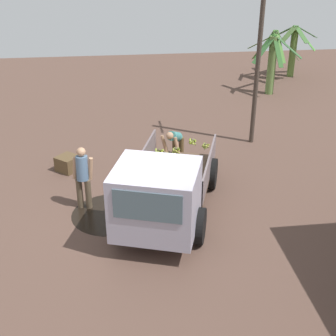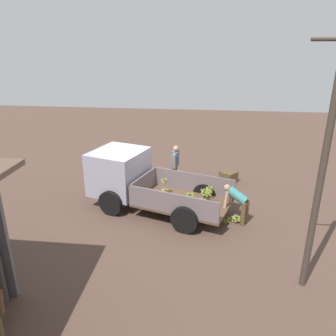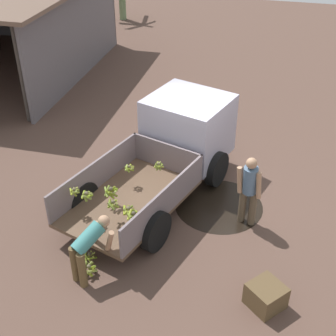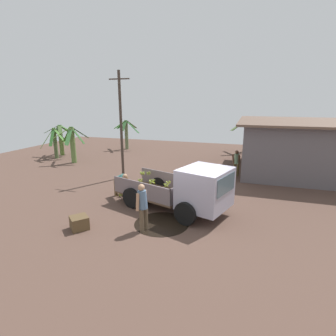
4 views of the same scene
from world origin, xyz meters
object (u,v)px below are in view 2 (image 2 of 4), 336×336
person_foreground_visitor (175,164)px  person_worker_loading (238,201)px  utility_pole (323,164)px  wooden_crate_0 (228,177)px  banana_bunch_on_ground_1 (226,220)px  cargo_truck (130,177)px  banana_bunch_on_ground_0 (236,219)px

person_foreground_visitor → person_worker_loading: (-2.27, 2.66, -0.19)m
utility_pole → wooden_crate_0: bearing=-76.6°
utility_pole → banana_bunch_on_ground_1: 4.30m
wooden_crate_0 → cargo_truck: bearing=34.5°
banana_bunch_on_ground_1 → wooden_crate_0: size_ratio=0.47×
cargo_truck → person_worker_loading: size_ratio=4.26×
wooden_crate_0 → person_worker_loading: bearing=91.8°
cargo_truck → wooden_crate_0: size_ratio=8.88×
person_foreground_visitor → banana_bunch_on_ground_0: size_ratio=5.12×
utility_pole → banana_bunch_on_ground_1: (1.68, -2.66, -2.93)m
banana_bunch_on_ground_1 → wooden_crate_0: bearing=-93.9°
person_foreground_visitor → banana_bunch_on_ground_1: size_ratio=6.24×
banana_bunch_on_ground_1 → wooden_crate_0: 3.42m
cargo_truck → person_foreground_visitor: size_ratio=3.04×
banana_bunch_on_ground_0 → banana_bunch_on_ground_1: banana_bunch_on_ground_0 is taller
person_foreground_visitor → cargo_truck: bearing=-112.9°
person_worker_loading → banana_bunch_on_ground_1: size_ratio=4.45×
banana_bunch_on_ground_0 → wooden_crate_0: size_ratio=0.57×
person_foreground_visitor → utility_pole: bearing=-42.7°
banana_bunch_on_ground_0 → utility_pole: bearing=116.1°
utility_pole → wooden_crate_0: utility_pole is taller
banana_bunch_on_ground_1 → banana_bunch_on_ground_0: bearing=-161.0°
cargo_truck → banana_bunch_on_ground_0: cargo_truck is taller
cargo_truck → banana_bunch_on_ground_0: size_ratio=15.56×
banana_bunch_on_ground_1 → cargo_truck: bearing=-16.4°
person_worker_loading → utility_pole: bearing=145.3°
person_foreground_visitor → wooden_crate_0: person_foreground_visitor is taller
person_foreground_visitor → wooden_crate_0: (-2.17, -0.60, -0.70)m
person_foreground_visitor → person_worker_loading: bearing=-35.6°
person_foreground_visitor → wooden_crate_0: 2.36m
person_worker_loading → banana_bunch_on_ground_0: bearing=105.4°
cargo_truck → banana_bunch_on_ground_1: (-3.31, 0.98, -0.90)m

